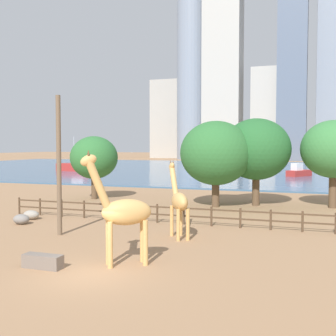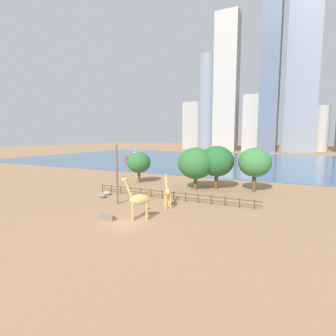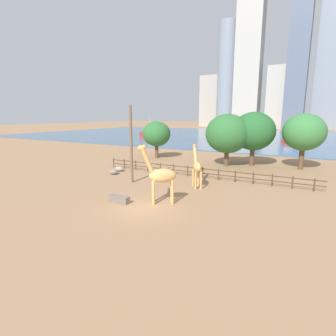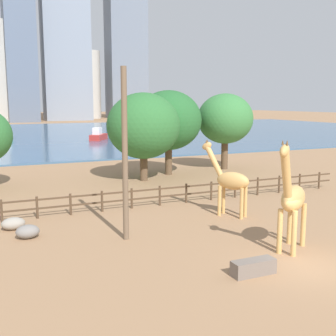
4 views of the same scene
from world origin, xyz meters
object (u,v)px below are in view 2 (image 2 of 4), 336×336
object	(u,v)px
boulder_near_fence	(107,193)
boulder_by_pole	(102,196)
boat_ferry	(136,158)
boat_barge	(220,160)
tree_left_large	(139,163)
tree_center_broad	(255,162)
tree_right_tall	(217,161)
boat_tug	(257,165)
utility_pole	(117,175)
tree_left_small	(196,163)
feeding_trough	(108,217)
giraffe_tall	(138,199)
giraffe_companion	(167,192)

from	to	relation	value
boulder_near_fence	boulder_by_pole	xyz separation A→B (m)	(0.55, -1.80, 0.01)
boat_ferry	boat_barge	world-z (taller)	boat_ferry
tree_left_large	tree_center_broad	xyz separation A→B (m)	(22.33, 1.26, 0.90)
tree_right_tall	boat_tug	distance (m)	36.06
utility_pole	tree_left_small	world-z (taller)	utility_pole
utility_pole	boat_barge	bearing A→B (deg)	91.87
boulder_by_pole	feeding_trough	world-z (taller)	boulder_by_pole
tree_left_large	tree_right_tall	xyz separation A→B (m)	(15.90, 0.63, 0.88)
giraffe_tall	boulder_by_pole	world-z (taller)	giraffe_tall
giraffe_tall	boat_barge	distance (m)	67.79
boulder_by_pole	tree_center_broad	distance (m)	25.70
tree_left_large	tree_right_tall	world-z (taller)	tree_right_tall
boulder_by_pole	tree_right_tall	size ratio (longest dim) A/B	0.15
boulder_near_fence	feeding_trough	distance (m)	12.94
boulder_near_fence	boat_ferry	size ratio (longest dim) A/B	0.16
tree_center_broad	tree_left_small	distance (m)	10.00
feeding_trough	tree_left_small	world-z (taller)	tree_left_small
boulder_near_fence	giraffe_companion	bearing A→B (deg)	-10.55
boat_ferry	boulder_near_fence	bearing A→B (deg)	121.40
utility_pole	boat_tug	bearing A→B (deg)	76.95
giraffe_tall	boat_ferry	size ratio (longest dim) A/B	0.66
boat_barge	tree_left_large	bearing A→B (deg)	-2.35
tree_left_small	boat_barge	world-z (taller)	tree_left_small
boulder_by_pole	tree_center_broad	size ratio (longest dim) A/B	0.15
feeding_trough	boat_barge	xyz separation A→B (m)	(-5.24, 68.84, 0.65)
boulder_by_pole	feeding_trough	size ratio (longest dim) A/B	0.64
utility_pole	boat_barge	world-z (taller)	utility_pole
giraffe_companion	boulder_by_pole	bearing A→B (deg)	54.20
boulder_near_fence	tree_left_large	size ratio (longest dim) A/B	0.19
boulder_by_pole	tree_right_tall	distance (m)	20.51
utility_pole	feeding_trough	bearing A→B (deg)	-62.54
tree_left_small	boat_ferry	bearing A→B (deg)	134.24
giraffe_companion	tree_right_tall	size ratio (longest dim) A/B	0.58
giraffe_tall	giraffe_companion	xyz separation A→B (m)	(0.66, 6.22, -0.28)
giraffe_tall	giraffe_companion	size ratio (longest dim) A/B	1.15
boulder_by_pole	tree_left_small	xyz separation A→B (m)	(10.75, 12.28, 4.34)
giraffe_tall	feeding_trough	distance (m)	4.08
tree_left_large	tree_left_small	distance (m)	12.78
tree_right_tall	boat_tug	xyz separation A→B (m)	(2.55, 35.74, -4.06)
boulder_near_fence	tree_left_large	xyz separation A→B (m)	(-1.39, 11.86, 3.80)
utility_pole	tree_center_broad	xyz separation A→B (m)	(15.96, 17.01, 0.85)
tree_left_small	boat_ferry	size ratio (longest dim) A/B	0.96
boat_ferry	utility_pole	bearing A→B (deg)	123.85
tree_left_small	boat_tug	xyz separation A→B (m)	(5.76, 37.74, -3.74)
utility_pole	boulder_near_fence	world-z (taller)	utility_pole
giraffe_companion	tree_right_tall	distance (m)	15.21
tree_center_broad	tree_left_small	bearing A→B (deg)	-164.70
tree_left_small	utility_pole	bearing A→B (deg)	-113.74
boat_barge	tree_right_tall	bearing A→B (deg)	16.94
giraffe_tall	boat_barge	xyz separation A→B (m)	(-8.35, 67.26, -1.46)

